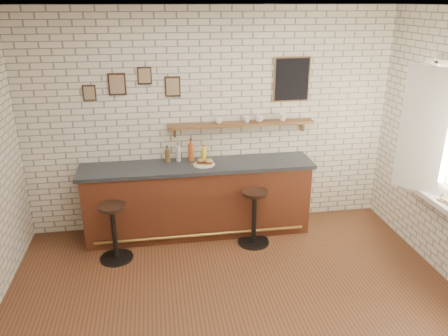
{
  "coord_description": "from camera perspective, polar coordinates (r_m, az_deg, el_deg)",
  "views": [
    {
      "loc": [
        -0.75,
        -3.71,
        3.04
      ],
      "look_at": [
        -0.0,
        0.9,
        1.25
      ],
      "focal_mm": 35.0,
      "sensor_mm": 36.0,
      "label": 1
    }
  ],
  "objects": [
    {
      "name": "bitters_bottle_white",
      "position": [
        5.9,
        -5.98,
        1.85
      ],
      "size": [
        0.07,
        0.07,
        0.25
      ],
      "color": "beige",
      "rests_on": "bar_counter"
    },
    {
      "name": "book_lower",
      "position": [
        5.44,
        26.93,
        -4.11
      ],
      "size": [
        0.24,
        0.27,
        0.02
      ],
      "primitive_type": "imported",
      "rotation": [
        0.0,
        0.0,
        0.33
      ],
      "color": "tan",
      "rests_on": "window_sill"
    },
    {
      "name": "window_sill",
      "position": [
        5.53,
        26.57,
        -4.13
      ],
      "size": [
        0.2,
        1.35,
        0.06
      ],
      "color": "white",
      "rests_on": "ground"
    },
    {
      "name": "shelf_cup_b",
      "position": [
        5.93,
        3.02,
        6.36
      ],
      "size": [
        0.12,
        0.12,
        0.08
      ],
      "primitive_type": "imported",
      "rotation": [
        0.0,
        0.0,
        1.02
      ],
      "color": "white",
      "rests_on": "wall_shelf"
    },
    {
      "name": "bar_stool_left",
      "position": [
        5.58,
        -14.17,
        -7.94
      ],
      "size": [
        0.41,
        0.41,
        0.74
      ],
      "color": "black",
      "rests_on": "ground"
    },
    {
      "name": "bar_stool_right",
      "position": [
        5.77,
        3.96,
        -6.21
      ],
      "size": [
        0.44,
        0.44,
        0.76
      ],
      "color": "black",
      "rests_on": "ground"
    },
    {
      "name": "bitters_bottle_amber",
      "position": [
        5.91,
        -4.34,
        2.15
      ],
      "size": [
        0.07,
        0.07,
        0.31
      ],
      "color": "#A5481A",
      "rests_on": "bar_counter"
    },
    {
      "name": "bitters_bottle_brown",
      "position": [
        5.9,
        -7.41,
        1.67
      ],
      "size": [
        0.07,
        0.07,
        0.23
      ],
      "color": "brown",
      "rests_on": "bar_counter"
    },
    {
      "name": "shelf_cup_a",
      "position": [
        5.86,
        -0.73,
        6.24
      ],
      "size": [
        0.16,
        0.16,
        0.09
      ],
      "primitive_type": "imported",
      "rotation": [
        0.0,
        0.0,
        0.56
      ],
      "color": "white",
      "rests_on": "wall_shelf"
    },
    {
      "name": "condiment_bottle_yellow",
      "position": [
        5.94,
        -2.63,
        1.9
      ],
      "size": [
        0.07,
        0.07,
        0.21
      ],
      "color": "yellow",
      "rests_on": "bar_counter"
    },
    {
      "name": "shelf_cup_c",
      "position": [
        5.97,
        4.64,
        6.47
      ],
      "size": [
        0.13,
        0.13,
        0.1
      ],
      "primitive_type": "imported",
      "rotation": [
        0.0,
        0.0,
        1.62
      ],
      "color": "white",
      "rests_on": "wall_shelf"
    },
    {
      "name": "potato_chips",
      "position": [
        5.77,
        -2.91,
        0.53
      ],
      "size": [
        0.25,
        0.17,
        0.0
      ],
      "color": "#F0C055",
      "rests_on": "sandwich_plate"
    },
    {
      "name": "ciabatta_sandwich",
      "position": [
        5.76,
        -2.53,
        0.86
      ],
      "size": [
        0.22,
        0.15,
        0.07
      ],
      "color": "tan",
      "rests_on": "sandwich_plate"
    },
    {
      "name": "shelf_cup_d",
      "position": [
        6.05,
        7.7,
        6.59
      ],
      "size": [
        0.14,
        0.14,
        0.1
      ],
      "primitive_type": "imported",
      "rotation": [
        0.0,
        0.0,
        0.25
      ],
      "color": "white",
      "rests_on": "wall_shelf"
    },
    {
      "name": "back_wall_decor",
      "position": [
        5.86,
        0.51,
        11.24
      ],
      "size": [
        2.96,
        0.02,
        0.56
      ],
      "color": "black",
      "rests_on": "ground"
    },
    {
      "name": "sandwich_plate",
      "position": [
        5.77,
        -2.62,
        0.47
      ],
      "size": [
        0.28,
        0.28,
        0.01
      ],
      "primitive_type": "cylinder",
      "color": "white",
      "rests_on": "bar_counter"
    },
    {
      "name": "bar_counter",
      "position": [
        5.99,
        -3.38,
        -4.03
      ],
      "size": [
        3.1,
        0.65,
        1.01
      ],
      "color": "#562716",
      "rests_on": "ground"
    },
    {
      "name": "ground",
      "position": [
        4.85,
        1.78,
        -17.78
      ],
      "size": [
        5.0,
        5.0,
        0.0
      ],
      "primitive_type": "plane",
      "color": "brown",
      "rests_on": "ground"
    },
    {
      "name": "wall_shelf",
      "position": [
        5.94,
        2.28,
        5.74
      ],
      "size": [
        2.0,
        0.18,
        0.18
      ],
      "color": "brown",
      "rests_on": "ground"
    },
    {
      "name": "book_upper",
      "position": [
        5.43,
        26.99,
        -3.94
      ],
      "size": [
        0.17,
        0.23,
        0.02
      ],
      "primitive_type": "imported",
      "rotation": [
        0.0,
        0.0,
        0.05
      ],
      "color": "tan",
      "rests_on": "book_lower"
    }
  ]
}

